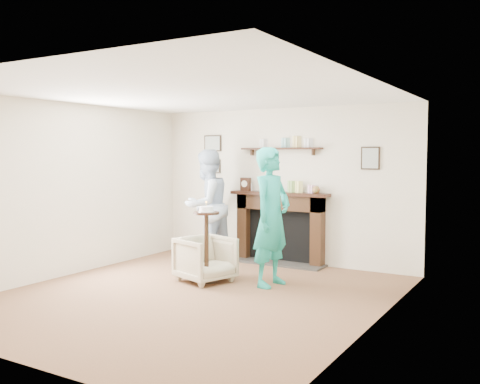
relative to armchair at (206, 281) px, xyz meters
name	(u,v)px	position (x,y,z in m)	size (l,w,h in m)	color
ground	(193,296)	(0.30, -0.71, 0.00)	(5.00, 5.00, 0.00)	brown
room_shell	(223,164)	(0.30, -0.02, 1.62)	(4.54, 5.02, 2.52)	silver
armchair	(206,281)	(0.00, 0.00, 0.00)	(0.67, 0.68, 0.62)	tan
man	(207,261)	(-0.78, 1.19, 0.00)	(0.89, 0.70, 1.84)	silver
woman	(271,285)	(0.89, 0.26, 0.00)	(0.67, 0.44, 1.85)	#1FACB4
pedestal_table	(206,233)	(0.07, -0.08, 0.69)	(0.35, 0.35, 1.12)	black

